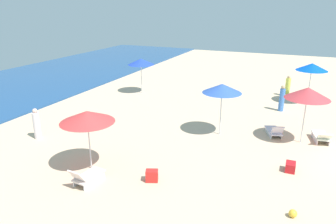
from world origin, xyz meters
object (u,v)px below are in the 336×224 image
at_px(umbrella_5, 87,117).
at_px(beachgoer_1, 37,125).
at_px(umbrella_4, 312,67).
at_px(lounge_chair_5_0, 87,177).
at_px(beachgoer_3, 288,87).
at_px(umbrella_0, 308,93).
at_px(lounge_chair_0_0, 321,136).
at_px(lounge_chair_0_1, 274,131).
at_px(umbrella_1, 141,62).
at_px(beachgoer_0, 282,99).
at_px(beach_ball_0, 293,213).
at_px(cooler_box_2, 152,176).
at_px(umbrella_2, 222,88).
at_px(cooler_box_1, 290,167).

xyz_separation_m(umbrella_5, beachgoer_1, (1.45, 4.18, -1.48)).
bearing_deg(umbrella_4, lounge_chair_5_0, 152.37).
xyz_separation_m(umbrella_5, beachgoer_3, (14.17, -6.38, -1.51)).
height_order(beachgoer_1, beachgoer_3, beachgoer_1).
bearing_deg(umbrella_0, umbrella_5, 128.49).
bearing_deg(lounge_chair_0_0, lounge_chair_0_1, -8.13).
relative_size(umbrella_1, lounge_chair_5_0, 1.80).
height_order(lounge_chair_0_0, beachgoer_0, beachgoer_0).
relative_size(umbrella_4, beachgoer_0, 1.67).
bearing_deg(beach_ball_0, cooler_box_2, 88.06).
height_order(lounge_chair_0_1, beachgoer_1, beachgoer_1).
xyz_separation_m(lounge_chair_0_1, beach_ball_0, (-6.37, -1.20, -0.12)).
xyz_separation_m(beachgoer_0, beachgoer_3, (3.64, -0.11, -0.07)).
bearing_deg(beachgoer_0, lounge_chair_5_0, -64.01).
xyz_separation_m(lounge_chair_0_1, beachgoer_1, (-4.87, 10.47, 0.46)).
bearing_deg(beachgoer_3, umbrella_4, -54.26).
bearing_deg(lounge_chair_0_0, umbrella_5, 25.85).
height_order(umbrella_1, beachgoer_3, umbrella_1).
height_order(beachgoer_3, cooler_box_2, beachgoer_3).
distance_m(umbrella_1, umbrella_4, 11.35).
xyz_separation_m(beachgoer_1, beach_ball_0, (-1.50, -11.67, -0.58)).
bearing_deg(beachgoer_0, umbrella_1, -129.17).
xyz_separation_m(umbrella_1, umbrella_2, (-5.36, -7.23, 0.07)).
height_order(umbrella_1, beachgoer_0, umbrella_1).
height_order(lounge_chair_0_0, beach_ball_0, lounge_chair_0_0).
relative_size(umbrella_0, umbrella_5, 1.11).
relative_size(lounge_chair_0_0, beachgoer_3, 1.04).
bearing_deg(umbrella_4, lounge_chair_0_1, 167.53).
relative_size(umbrella_2, beachgoer_3, 1.76).
bearing_deg(cooler_box_1, beach_ball_0, 3.74).
distance_m(lounge_chair_0_1, beachgoer_3, 7.87).
height_order(cooler_box_1, cooler_box_2, cooler_box_2).
distance_m(umbrella_2, umbrella_5, 6.63).
bearing_deg(cooler_box_2, cooler_box_1, 10.20).
distance_m(umbrella_2, beachgoer_1, 9.05).
xyz_separation_m(umbrella_2, lounge_chair_5_0, (-6.43, 3.24, -2.09)).
height_order(lounge_chair_5_0, cooler_box_1, lounge_chair_5_0).
height_order(lounge_chair_0_1, lounge_chair_5_0, lounge_chair_5_0).
xyz_separation_m(umbrella_0, umbrella_4, (6.75, -0.18, 0.02)).
distance_m(umbrella_2, beachgoer_3, 9.26).
height_order(beachgoer_3, cooler_box_1, beachgoer_3).
bearing_deg(umbrella_4, beachgoer_1, 133.53).
bearing_deg(lounge_chair_0_1, lounge_chair_5_0, 30.65).
bearing_deg(lounge_chair_0_0, cooler_box_2, 35.94).
xyz_separation_m(umbrella_1, cooler_box_2, (-10.70, -6.07, -2.08)).
bearing_deg(umbrella_2, cooler_box_2, 167.73).
xyz_separation_m(lounge_chair_0_1, umbrella_4, (6.43, -1.42, 2.18)).
relative_size(umbrella_4, beachgoer_3, 1.80).
bearing_deg(cooler_box_1, beachgoer_1, -83.70).
relative_size(beachgoer_3, beach_ball_0, 5.85).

